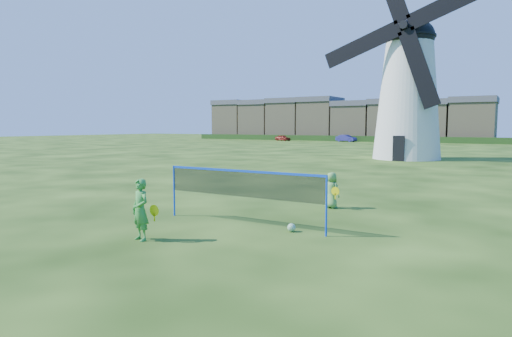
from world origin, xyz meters
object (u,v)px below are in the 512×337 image
object	(u,v)px
player_girl	(140,210)
play_ball	(291,228)
windmill	(408,90)
car_left	(283,138)
badminton_net	(242,185)
car_right	(346,138)
player_boy	(332,190)

from	to	relation	value
player_girl	play_ball	size ratio (longest dim) A/B	6.82
windmill	car_left	distance (m)	46.24
windmill	play_ball	world-z (taller)	windmill
badminton_net	car_left	bearing A→B (deg)	116.76
car_right	badminton_net	bearing A→B (deg)	-150.63
player_girl	player_boy	size ratio (longest dim) A/B	1.24
player_boy	play_ball	xyz separation A→B (m)	(0.36, -3.71, -0.50)
windmill	badminton_net	world-z (taller)	windmill
badminton_net	play_ball	size ratio (longest dim) A/B	22.95
badminton_net	player_boy	world-z (taller)	badminton_net
windmill	player_boy	world-z (taller)	windmill
player_girl	car_right	world-z (taller)	player_girl
player_boy	car_left	xyz separation A→B (m)	(-32.85, 59.09, -0.06)
car_left	car_right	bearing A→B (deg)	-65.11
player_girl	car_left	distance (m)	72.22
badminton_net	car_right	bearing A→B (deg)	107.24
windmill	player_boy	distance (m)	24.95
car_right	play_ball	bearing A→B (deg)	-149.40
badminton_net	car_right	world-z (taller)	badminton_net
play_ball	player_girl	bearing A→B (deg)	-135.71
windmill	player_girl	bearing A→B (deg)	-88.99
badminton_net	windmill	bearing A→B (deg)	93.56
play_ball	car_right	bearing A→B (deg)	108.47
windmill	play_ball	distance (m)	28.70
play_ball	car_right	distance (m)	68.08
windmill	car_right	world-z (taller)	windmill
badminton_net	car_right	distance (m)	67.60
play_ball	car_left	xyz separation A→B (m)	(-33.21, 62.81, 0.43)
car_left	windmill	bearing A→B (deg)	-123.07
player_boy	car_right	bearing A→B (deg)	-46.95
car_left	badminton_net	bearing A→B (deg)	-136.97
windmill	player_girl	distance (m)	31.03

